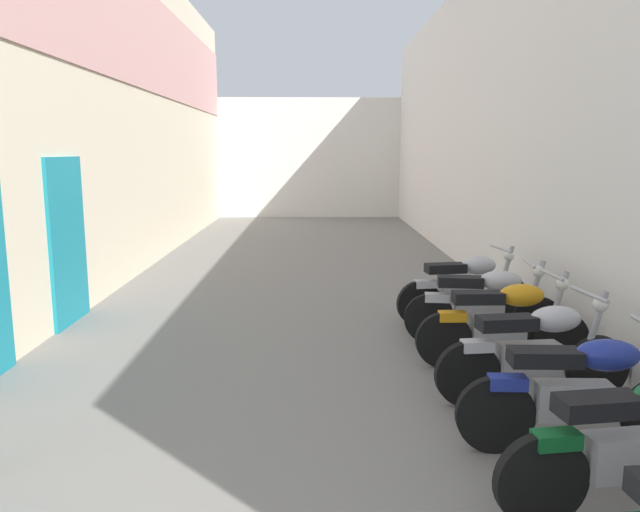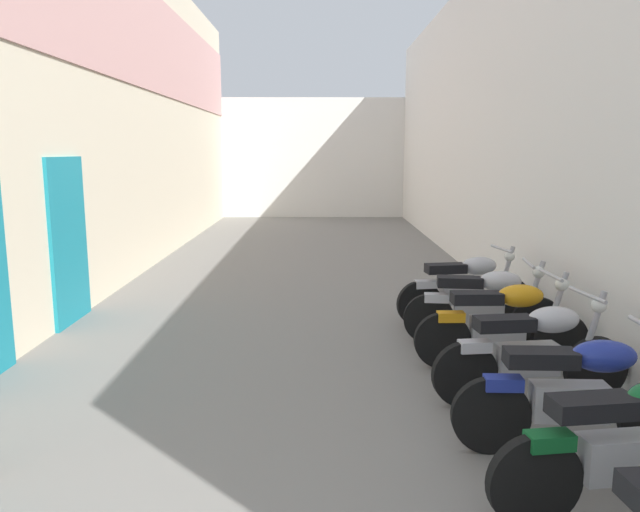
{
  "view_description": "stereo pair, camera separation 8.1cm",
  "coord_description": "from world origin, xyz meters",
  "px_view_note": "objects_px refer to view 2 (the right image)",
  "views": [
    {
      "loc": [
        0.16,
        -0.17,
        2.28
      ],
      "look_at": [
        0.23,
        7.16,
        1.01
      ],
      "focal_mm": 34.27,
      "sensor_mm": 36.0,
      "label": 1
    },
    {
      "loc": [
        0.24,
        -0.17,
        2.28
      ],
      "look_at": [
        0.23,
        7.16,
        1.01
      ],
      "focal_mm": 34.27,
      "sensor_mm": 36.0,
      "label": 2
    }
  ],
  "objects_px": {
    "motorcycle_fifth": "(534,350)",
    "motorcycle_sixth": "(504,322)",
    "motorcycle_fourth": "(578,392)",
    "motorcycle_eighth": "(466,287)",
    "motorcycle_third": "(634,444)",
    "motorcycle_seventh": "(485,304)"
  },
  "relations": [
    {
      "from": "motorcycle_fifth",
      "to": "motorcycle_sixth",
      "type": "distance_m",
      "value": 0.93
    },
    {
      "from": "motorcycle_fourth",
      "to": "motorcycle_eighth",
      "type": "xyz_separation_m",
      "value": [
        -0.0,
        3.55,
        0.0
      ]
    },
    {
      "from": "motorcycle_third",
      "to": "motorcycle_fifth",
      "type": "relative_size",
      "value": 1.0
    },
    {
      "from": "motorcycle_sixth",
      "to": "motorcycle_eighth",
      "type": "bearing_deg",
      "value": 90.0
    },
    {
      "from": "motorcycle_third",
      "to": "motorcycle_sixth",
      "type": "relative_size",
      "value": 1.0
    },
    {
      "from": "motorcycle_fifth",
      "to": "motorcycle_seventh",
      "type": "bearing_deg",
      "value": 90.0
    },
    {
      "from": "motorcycle_third",
      "to": "motorcycle_sixth",
      "type": "xyz_separation_m",
      "value": [
        0.0,
        2.71,
        0.0
      ]
    },
    {
      "from": "motorcycle_third",
      "to": "motorcycle_fourth",
      "type": "height_order",
      "value": "same"
    },
    {
      "from": "motorcycle_eighth",
      "to": "motorcycle_sixth",
      "type": "bearing_deg",
      "value": -90.0
    },
    {
      "from": "motorcycle_sixth",
      "to": "motorcycle_seventh",
      "type": "xyz_separation_m",
      "value": [
        -0.0,
        0.75,
        0.0
      ]
    },
    {
      "from": "motorcycle_third",
      "to": "motorcycle_seventh",
      "type": "height_order",
      "value": "same"
    },
    {
      "from": "motorcycle_seventh",
      "to": "motorcycle_eighth",
      "type": "relative_size",
      "value": 1.0
    },
    {
      "from": "motorcycle_fourth",
      "to": "motorcycle_seventh",
      "type": "height_order",
      "value": "same"
    },
    {
      "from": "motorcycle_fourth",
      "to": "motorcycle_sixth",
      "type": "relative_size",
      "value": 1.0
    },
    {
      "from": "motorcycle_sixth",
      "to": "motorcycle_seventh",
      "type": "height_order",
      "value": "same"
    },
    {
      "from": "motorcycle_fifth",
      "to": "motorcycle_sixth",
      "type": "height_order",
      "value": "same"
    },
    {
      "from": "motorcycle_eighth",
      "to": "motorcycle_third",
      "type": "bearing_deg",
      "value": -90.0
    },
    {
      "from": "motorcycle_third",
      "to": "motorcycle_eighth",
      "type": "distance_m",
      "value": 4.37
    },
    {
      "from": "motorcycle_third",
      "to": "motorcycle_fourth",
      "type": "bearing_deg",
      "value": 89.99
    },
    {
      "from": "motorcycle_third",
      "to": "motorcycle_eighth",
      "type": "xyz_separation_m",
      "value": [
        -0.0,
        4.37,
        0.0
      ]
    },
    {
      "from": "motorcycle_fourth",
      "to": "motorcycle_fifth",
      "type": "relative_size",
      "value": 1.0
    },
    {
      "from": "motorcycle_seventh",
      "to": "motorcycle_eighth",
      "type": "xyz_separation_m",
      "value": [
        -0.0,
        0.91,
        0.0
      ]
    }
  ]
}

